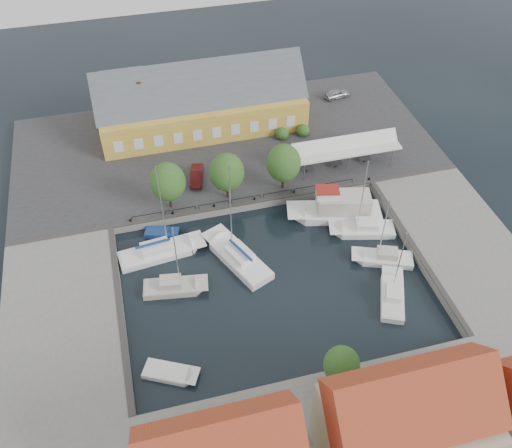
{
  "coord_description": "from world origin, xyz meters",
  "views": [
    {
      "loc": [
        -12.04,
        -39.79,
        46.97
      ],
      "look_at": [
        0.0,
        6.0,
        1.5
      ],
      "focal_mm": 40.0,
      "sensor_mm": 36.0,
      "label": 1
    }
  ],
  "objects": [
    {
      "name": "ground",
      "position": [
        0.0,
        0.0,
        0.0
      ],
      "size": [
        140.0,
        140.0,
        0.0
      ],
      "primitive_type": "plane",
      "color": "black",
      "rests_on": "ground"
    },
    {
      "name": "north_quay",
      "position": [
        0.0,
        23.0,
        0.5
      ],
      "size": [
        56.0,
        26.0,
        1.0
      ],
      "primitive_type": "cube",
      "color": "#2D2D30",
      "rests_on": "ground"
    },
    {
      "name": "west_quay",
      "position": [
        -22.0,
        -2.0,
        0.5
      ],
      "size": [
        12.0,
        24.0,
        1.0
      ],
      "primitive_type": "cube",
      "color": "slate",
      "rests_on": "ground"
    },
    {
      "name": "east_quay",
      "position": [
        22.0,
        -2.0,
        0.5
      ],
      "size": [
        12.0,
        24.0,
        1.0
      ],
      "primitive_type": "cube",
      "color": "slate",
      "rests_on": "ground"
    },
    {
      "name": "quay_edge_fittings",
      "position": [
        0.02,
        4.75,
        1.06
      ],
      "size": [
        56.0,
        24.72,
        0.4
      ],
      "color": "#383533",
      "rests_on": "north_quay"
    },
    {
      "name": "warehouse",
      "position": [
        -2.6,
        28.36,
        4.43
      ],
      "size": [
        28.56,
        14.0,
        9.55
      ],
      "color": "gold",
      "rests_on": "north_quay"
    },
    {
      "name": "tent_canopy",
      "position": [
        14.0,
        14.5,
        3.68
      ],
      "size": [
        14.0,
        4.0,
        2.83
      ],
      "color": "white",
      "rests_on": "north_quay"
    },
    {
      "name": "quay_trees",
      "position": [
        -2.0,
        12.0,
        4.88
      ],
      "size": [
        18.2,
        4.2,
        6.3
      ],
      "color": "black",
      "rests_on": "north_quay"
    },
    {
      "name": "car_silver",
      "position": [
        19.01,
        30.19,
        1.67
      ],
      "size": [
        4.16,
        2.22,
        1.35
      ],
      "primitive_type": "imported",
      "rotation": [
        0.0,
        0.0,
        1.74
      ],
      "color": "#A3A5AA",
      "rests_on": "north_quay"
    },
    {
      "name": "car_red",
      "position": [
        -5.04,
        16.18,
        1.72
      ],
      "size": [
        2.52,
        4.58,
        1.43
      ],
      "primitive_type": "imported",
      "rotation": [
        0.0,
        0.0,
        -0.24
      ],
      "color": "#521215",
      "rests_on": "north_quay"
    },
    {
      "name": "center_sailboat",
      "position": [
        -3.04,
        2.35,
        0.36
      ],
      "size": [
        6.6,
        10.17,
        13.51
      ],
      "color": "white",
      "rests_on": "ground"
    },
    {
      "name": "trawler",
      "position": [
        10.25,
        6.42,
        1.02
      ],
      "size": [
        11.7,
        5.86,
        5.0
      ],
      "color": "white",
      "rests_on": "ground"
    },
    {
      "name": "east_boat_a",
      "position": [
        12.23,
        3.06,
        0.26
      ],
      "size": [
        7.99,
        4.37,
        10.98
      ],
      "color": "white",
      "rests_on": "ground"
    },
    {
      "name": "east_boat_b",
      "position": [
        12.64,
        -1.81,
        0.26
      ],
      "size": [
        7.1,
        4.53,
        9.55
      ],
      "color": "white",
      "rests_on": "ground"
    },
    {
      "name": "east_boat_c",
      "position": [
        11.33,
        -6.93,
        0.26
      ],
      "size": [
        4.97,
        7.47,
        9.46
      ],
      "color": "white",
      "rests_on": "ground"
    },
    {
      "name": "west_boat_a",
      "position": [
        -11.32,
        5.48,
        0.27
      ],
      "size": [
        10.08,
        3.9,
        12.85
      ],
      "color": "white",
      "rests_on": "ground"
    },
    {
      "name": "west_boat_b",
      "position": [
        -10.57,
        -0.01,
        0.26
      ],
      "size": [
        7.13,
        3.35,
        9.63
      ],
      "color": "#BAB4A7",
      "rests_on": "ground"
    },
    {
      "name": "launch_sw",
      "position": [
        -12.51,
        -10.06,
        0.09
      ],
      "size": [
        5.54,
        4.11,
        0.98
      ],
      "color": "white",
      "rests_on": "ground"
    },
    {
      "name": "launch_nw",
      "position": [
        -10.75,
        8.68,
        0.09
      ],
      "size": [
        4.24,
        2.67,
        0.88
      ],
      "color": "navy",
      "rests_on": "ground"
    },
    {
      "name": "townhouses",
      "position": [
        1.93,
        -23.24,
        5.82
      ],
      "size": [
        36.3,
        8.5,
        12.0
      ],
      "color": "#B4A88B",
      "rests_on": "south_bank"
    }
  ]
}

